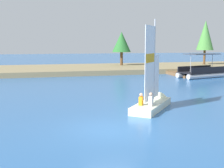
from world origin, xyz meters
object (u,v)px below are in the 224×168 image
Objects in this scene: wooden_dock at (181,74)px; sailboat at (155,100)px; shoreline_tree_centre at (205,35)px; pontoon_boat at (201,72)px; shoreline_tree_midleft at (122,42)px.

wooden_dock is 18.79m from sailboat.
shoreline_tree_centre reaches higher than sailboat.
wooden_dock is (-8.72, -8.90, -5.01)m from shoreline_tree_centre.
pontoon_boat is at bearing -58.51° from wooden_dock.
sailboat is at bearing -144.81° from pontoon_boat.
wooden_dock is at bearing 7.12° from sailboat.
wooden_dock is 0.91× the size of pontoon_boat.
pontoon_boat is at bearing -0.85° from sailboat.
pontoon_boat is (-7.29, -11.24, -4.51)m from shoreline_tree_centre.
sailboat is (-5.43, -26.33, -3.72)m from shoreline_tree_midleft.
sailboat reaches higher than pontoon_boat.
shoreline_tree_centre is at bearing -6.55° from shoreline_tree_midleft.
wooden_dock is at bearing 106.88° from pontoon_boat.
shoreline_tree_centre is 31.45m from sailboat.
wooden_dock is (4.59, -10.43, -3.97)m from shoreline_tree_midleft.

